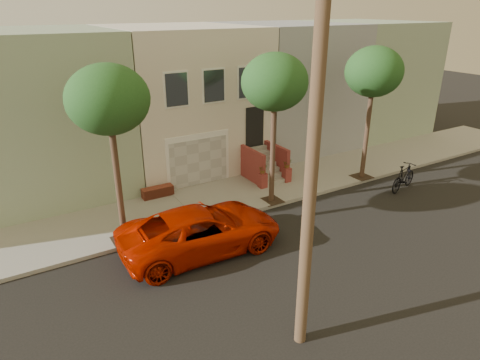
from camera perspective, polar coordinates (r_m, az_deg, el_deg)
ground at (r=15.38m, az=9.50°, el=-9.45°), size 90.00×90.00×0.00m
sidewalk at (r=19.20m, az=-0.70°, el=-2.08°), size 40.00×3.70×0.15m
house_row at (r=23.13m, az=-8.17°, el=11.27°), size 33.10×11.70×7.00m
tree_left at (r=14.32m, az=-17.41°, el=10.19°), size 2.70×2.57×6.30m
tree_mid at (r=17.01m, az=4.73°, el=12.94°), size 2.70×2.57×6.30m
tree_right at (r=20.65m, az=17.67°, el=13.68°), size 2.70×2.57×6.30m
pickup_truck at (r=14.91m, az=-5.28°, el=-6.76°), size 5.84×2.83×1.60m
motorcycle at (r=21.16m, az=21.28°, el=0.37°), size 2.22×1.10×1.28m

